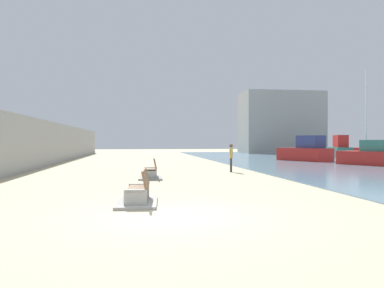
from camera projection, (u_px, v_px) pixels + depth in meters
name	position (u px, v px, depth m)	size (l,w,h in m)	color
ground_plane	(149.00, 166.00, 26.78)	(120.00, 120.00, 0.00)	#C6B793
seawall	(38.00, 144.00, 25.68)	(0.80, 64.00, 3.25)	#9E9E99
bench_near	(138.00, 196.00, 10.65)	(1.25, 2.17, 0.98)	#9E9E99
bench_far	(151.00, 174.00, 17.99)	(1.15, 2.13, 0.98)	#9E9E99
person_walking	(231.00, 156.00, 21.75)	(0.24, 0.52, 1.63)	#333338
boat_far_right	(370.00, 155.00, 27.84)	(3.75, 4.55, 7.23)	red
boat_mid_bay	(306.00, 151.00, 33.90)	(3.96, 5.21, 2.26)	red
boat_outer	(372.00, 151.00, 44.35)	(2.54, 5.83, 1.72)	red
boat_far_left	(339.00, 149.00, 40.29)	(2.83, 5.34, 2.40)	#337060
harbor_building	(281.00, 123.00, 57.48)	(12.00, 6.00, 9.24)	#9E9E99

